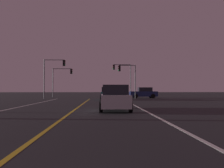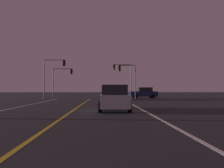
{
  "view_description": "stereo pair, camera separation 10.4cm",
  "coord_description": "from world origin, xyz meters",
  "px_view_note": "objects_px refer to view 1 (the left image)",
  "views": [
    {
      "loc": [
        1.96,
        0.84,
        1.43
      ],
      "look_at": [
        3.1,
        28.5,
        2.09
      ],
      "focal_mm": 34.24,
      "sensor_mm": 36.0,
      "label": 1
    },
    {
      "loc": [
        2.07,
        0.84,
        1.43
      ],
      "look_at": [
        3.1,
        28.5,
        2.09
      ],
      "focal_mm": 34.24,
      "sensor_mm": 36.0,
      "label": 2
    }
  ],
  "objects_px": {
    "car_lead_same_lane": "(115,98)",
    "traffic_light_far_left": "(63,76)",
    "traffic_light_far_right": "(122,73)",
    "traffic_light_near_left": "(54,70)",
    "traffic_light_near_right": "(127,74)",
    "car_ahead_far": "(108,94)",
    "car_crossing_side": "(144,93)"
  },
  "relations": [
    {
      "from": "traffic_light_near_left",
      "to": "traffic_light_far_left",
      "type": "xyz_separation_m",
      "value": [
        0.23,
        5.5,
        -0.53
      ]
    },
    {
      "from": "traffic_light_near_right",
      "to": "traffic_light_near_left",
      "type": "xyz_separation_m",
      "value": [
        -10.85,
        0.0,
        0.54
      ]
    },
    {
      "from": "car_crossing_side",
      "to": "traffic_light_far_right",
      "type": "relative_size",
      "value": 0.74
    },
    {
      "from": "car_ahead_far",
      "to": "traffic_light_near_left",
      "type": "height_order",
      "value": "traffic_light_near_left"
    },
    {
      "from": "traffic_light_near_right",
      "to": "traffic_light_near_left",
      "type": "height_order",
      "value": "traffic_light_near_left"
    },
    {
      "from": "traffic_light_near_left",
      "to": "traffic_light_far_right",
      "type": "xyz_separation_m",
      "value": [
        10.65,
        5.5,
        -0.02
      ]
    },
    {
      "from": "car_crossing_side",
      "to": "traffic_light_far_right",
      "type": "height_order",
      "value": "traffic_light_far_right"
    },
    {
      "from": "traffic_light_near_right",
      "to": "traffic_light_far_right",
      "type": "relative_size",
      "value": 0.87
    },
    {
      "from": "traffic_light_near_left",
      "to": "traffic_light_near_right",
      "type": "bearing_deg",
      "value": 0.0
    },
    {
      "from": "car_lead_same_lane",
      "to": "traffic_light_far_right",
      "type": "bearing_deg",
      "value": -6.35
    },
    {
      "from": "car_ahead_far",
      "to": "traffic_light_far_right",
      "type": "bearing_deg",
      "value": -17.62
    },
    {
      "from": "traffic_light_near_left",
      "to": "traffic_light_far_left",
      "type": "bearing_deg",
      "value": 87.59
    },
    {
      "from": "car_ahead_far",
      "to": "car_lead_same_lane",
      "type": "bearing_deg",
      "value": -179.35
    },
    {
      "from": "car_ahead_far",
      "to": "traffic_light_far_left",
      "type": "height_order",
      "value": "traffic_light_far_left"
    },
    {
      "from": "car_lead_same_lane",
      "to": "traffic_light_far_left",
      "type": "height_order",
      "value": "traffic_light_far_left"
    },
    {
      "from": "traffic_light_far_right",
      "to": "traffic_light_far_left",
      "type": "height_order",
      "value": "traffic_light_far_right"
    },
    {
      "from": "car_ahead_far",
      "to": "traffic_light_near_left",
      "type": "distance_m",
      "value": 9.19
    },
    {
      "from": "car_ahead_far",
      "to": "traffic_light_far_left",
      "type": "bearing_deg",
      "value": 41.61
    },
    {
      "from": "traffic_light_far_left",
      "to": "car_ahead_far",
      "type": "bearing_deg",
      "value": -48.39
    },
    {
      "from": "car_crossing_side",
      "to": "traffic_light_near_right",
      "type": "bearing_deg",
      "value": 31.2
    },
    {
      "from": "car_lead_same_lane",
      "to": "traffic_light_near_left",
      "type": "distance_m",
      "value": 19.73
    },
    {
      "from": "car_ahead_far",
      "to": "car_lead_same_lane",
      "type": "height_order",
      "value": "same"
    },
    {
      "from": "traffic_light_far_right",
      "to": "traffic_light_far_left",
      "type": "xyz_separation_m",
      "value": [
        -10.41,
        0.0,
        -0.51
      ]
    },
    {
      "from": "car_lead_same_lane",
      "to": "traffic_light_near_left",
      "type": "relative_size",
      "value": 0.74
    },
    {
      "from": "car_crossing_side",
      "to": "traffic_light_near_right",
      "type": "relative_size",
      "value": 0.85
    },
    {
      "from": "car_crossing_side",
      "to": "traffic_light_near_left",
      "type": "xyz_separation_m",
      "value": [
        -13.74,
        -1.75,
        3.48
      ]
    },
    {
      "from": "traffic_light_near_left",
      "to": "car_lead_same_lane",
      "type": "bearing_deg",
      "value": -65.45
    },
    {
      "from": "car_ahead_far",
      "to": "traffic_light_near_left",
      "type": "relative_size",
      "value": 0.74
    },
    {
      "from": "car_ahead_far",
      "to": "traffic_light_far_right",
      "type": "xyz_separation_m",
      "value": [
        2.74,
        8.64,
        3.47
      ]
    },
    {
      "from": "traffic_light_near_right",
      "to": "traffic_light_far_left",
      "type": "distance_m",
      "value": 11.96
    },
    {
      "from": "car_ahead_far",
      "to": "traffic_light_far_left",
      "type": "relative_size",
      "value": 0.85
    },
    {
      "from": "car_crossing_side",
      "to": "traffic_light_near_right",
      "type": "height_order",
      "value": "traffic_light_near_right"
    }
  ]
}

